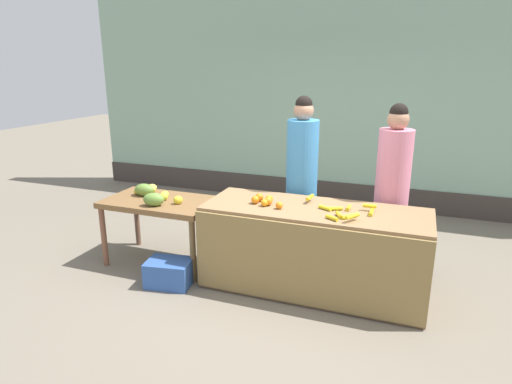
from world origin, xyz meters
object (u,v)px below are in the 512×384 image
at_px(vendor_woman_blue_shirt, 302,180).
at_px(produce_crate, 169,273).
at_px(vendor_woman_pink_shirt, 392,191).
at_px(produce_sack, 254,227).

height_order(vendor_woman_blue_shirt, produce_crate, vendor_woman_blue_shirt).
relative_size(vendor_woman_blue_shirt, vendor_woman_pink_shirt, 1.03).
bearing_deg(produce_crate, vendor_woman_blue_shirt, 45.59).
bearing_deg(vendor_woman_blue_shirt, vendor_woman_pink_shirt, -1.25).
distance_m(produce_crate, produce_sack, 1.22).
relative_size(produce_crate, produce_sack, 0.76).
relative_size(vendor_woman_blue_shirt, produce_sack, 3.15).
relative_size(vendor_woman_pink_shirt, produce_sack, 3.07).
distance_m(vendor_woman_pink_shirt, produce_sack, 1.63).
xyz_separation_m(vendor_woman_pink_shirt, produce_crate, (-2.01, -1.06, -0.77)).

